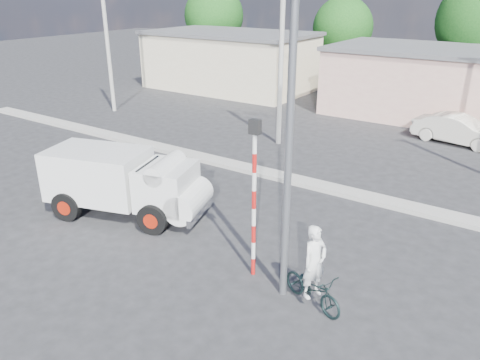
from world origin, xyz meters
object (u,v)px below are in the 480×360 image
Objects in this scene: truck at (126,181)px; traffic_pole at (254,187)px; bicycle at (313,288)px; cyclist at (314,272)px; streetlight at (284,102)px; car_cream at (458,130)px.

traffic_pole is (5.49, -0.64, 1.35)m from truck.
cyclist is at bearing 0.00° from bicycle.
bicycle is (7.42, -0.97, -0.76)m from truck.
streetlight reaches higher than truck.
traffic_pole is 2.56m from streetlight.
car_cream is at bearing 18.39° from bicycle.
traffic_pole is at bearing 99.97° from bicycle.
truck reaches higher than car_cream.
streetlight is (-1.29, -15.82, 4.25)m from car_cream.
truck is 5.69m from traffic_pole.
cyclist reaches higher than car_cream.
traffic_pole is (-2.23, -15.52, 1.88)m from car_cream.
truck is 1.33× the size of traffic_pole.
streetlight reaches higher than cyclist.
bicycle is at bearing -1.34° from streetlight.
cyclist is 0.21× the size of streetlight.
truck reaches higher than cyclist.
truck is 7.49m from cyclist.
cyclist is 2.56m from traffic_pole.
bicycle is 0.98× the size of cyclist.
car_cream is at bearing 45.66° from truck.
bicycle is 0.20× the size of streetlight.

